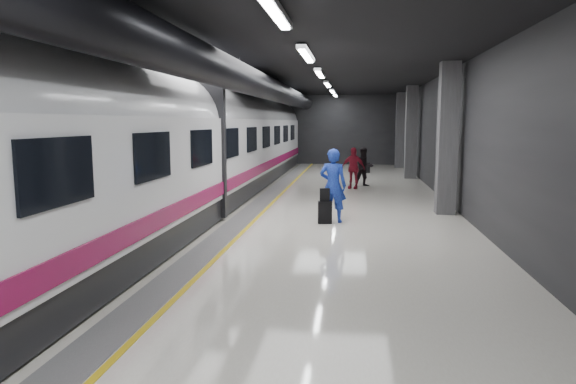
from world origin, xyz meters
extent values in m
plane|color=white|center=(0.00, 0.00, 0.00)|extent=(40.00, 40.00, 0.00)
cube|color=black|center=(0.00, 0.00, 4.50)|extent=(10.00, 40.00, 0.02)
cube|color=#28282B|center=(0.00, 20.00, 2.25)|extent=(10.00, 0.02, 4.50)
cube|color=#28282B|center=(-5.00, 0.00, 2.25)|extent=(0.02, 40.00, 4.50)
cube|color=#28282B|center=(5.00, 0.00, 2.25)|extent=(0.02, 40.00, 4.50)
cube|color=slate|center=(-1.35, 0.00, 0.01)|extent=(0.65, 39.80, 0.01)
cube|color=gold|center=(-0.95, 0.00, 0.01)|extent=(0.10, 39.80, 0.01)
cylinder|color=black|center=(-1.30, 0.00, 3.95)|extent=(0.80, 38.00, 0.80)
cube|color=silver|center=(0.60, -6.00, 4.40)|extent=(0.22, 2.60, 0.10)
cube|color=silver|center=(0.60, -1.00, 4.40)|extent=(0.22, 2.60, 0.10)
cube|color=silver|center=(0.60, 4.00, 4.40)|extent=(0.22, 2.60, 0.10)
cube|color=silver|center=(0.60, 9.00, 4.40)|extent=(0.22, 2.60, 0.10)
cube|color=silver|center=(0.60, 14.00, 4.40)|extent=(0.22, 2.60, 0.10)
cube|color=silver|center=(0.60, 18.00, 4.40)|extent=(0.22, 2.60, 0.10)
cube|color=#515154|center=(4.55, 2.00, 2.25)|extent=(0.55, 0.55, 4.50)
cube|color=#515154|center=(4.55, 12.00, 2.25)|extent=(0.55, 0.55, 4.50)
cube|color=#515154|center=(4.55, 18.00, 2.25)|extent=(0.55, 0.55, 4.50)
cube|color=black|center=(-3.25, 0.00, 0.35)|extent=(2.80, 38.00, 0.60)
cube|color=white|center=(-3.25, 0.00, 1.75)|extent=(2.90, 38.00, 2.20)
cylinder|color=white|center=(-3.25, 0.00, 2.70)|extent=(2.80, 38.00, 2.80)
cube|color=maroon|center=(-1.78, 0.00, 0.95)|extent=(0.04, 38.00, 0.35)
cube|color=black|center=(-3.25, 0.00, 2.00)|extent=(3.05, 0.25, 3.80)
cube|color=black|center=(-1.78, -8.00, 2.15)|extent=(0.05, 1.60, 0.85)
cube|color=black|center=(-1.78, -5.00, 2.15)|extent=(0.05, 1.60, 0.85)
cube|color=black|center=(-1.78, -2.00, 2.15)|extent=(0.05, 1.60, 0.85)
cube|color=black|center=(-1.78, 1.00, 2.15)|extent=(0.05, 1.60, 0.85)
cube|color=black|center=(-1.78, 4.00, 2.15)|extent=(0.05, 1.60, 0.85)
cube|color=black|center=(-1.78, 7.00, 2.15)|extent=(0.05, 1.60, 0.85)
cube|color=black|center=(-1.78, 10.00, 2.15)|extent=(0.05, 1.60, 0.85)
cube|color=black|center=(-1.78, 13.00, 2.15)|extent=(0.05, 1.60, 0.85)
cube|color=black|center=(-1.78, 16.00, 2.15)|extent=(0.05, 1.60, 0.85)
imported|color=blue|center=(1.24, 0.24, 1.02)|extent=(0.81, 0.60, 2.04)
cube|color=black|center=(1.04, 0.00, 0.30)|extent=(0.40, 0.28, 0.61)
cube|color=black|center=(1.03, 0.02, 0.79)|extent=(0.28, 0.17, 0.36)
imported|color=black|center=(2.24, 8.39, 0.83)|extent=(0.97, 0.87, 1.67)
imported|color=maroon|center=(1.77, 7.58, 0.86)|extent=(1.08, 0.70, 1.71)
cube|color=black|center=(2.48, 14.32, 0.28)|extent=(0.39, 0.25, 0.56)
camera|label=1|loc=(1.80, -13.82, 2.76)|focal=32.00mm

